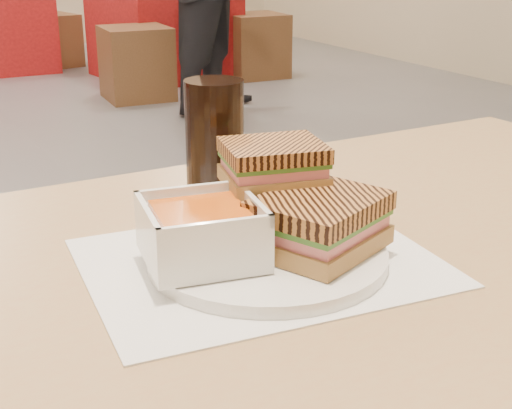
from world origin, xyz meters
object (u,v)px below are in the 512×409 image
main_table (335,323)px  soup_bowl (202,234)px  bg_table_1 (164,24)px  cola_glass (215,143)px  bg_chair_1l (137,63)px  plate (267,256)px  bg_chair_1r (255,45)px  bg_chair_2r (52,41)px  panini_lower (319,223)px

main_table → soup_bowl: bearing=-176.5°
main_table → bg_table_1: bg_table_1 is taller
cola_glass → bg_chair_1l: (1.34, 3.97, -0.59)m
plate → cola_glass: bearing=79.6°
bg_chair_1r → main_table: bearing=-117.9°
soup_bowl → cola_glass: size_ratio=0.83×
bg_chair_2r → bg_table_1: bearing=-53.4°
bg_chair_2r → main_table: bearing=-100.9°
bg_chair_1l → bg_chair_2r: 1.58m
soup_bowl → bg_table_1: 5.23m
main_table → bg_table_1: bearing=70.0°
bg_chair_1r → bg_table_1: bearing=149.7°
panini_lower → bg_table_1: bearing=69.6°
soup_bowl → bg_chair_1r: (2.55, 4.49, -0.55)m
main_table → soup_bowl: size_ratio=8.90×
cola_glass → bg_chair_2r: 5.70m
bg_chair_1l → bg_chair_2r: bearing=96.0°
main_table → soup_bowl: soup_bowl is taller
bg_chair_1l → bg_chair_1r: size_ratio=1.00×
soup_bowl → bg_chair_1r: bearing=60.4°
main_table → panini_lower: size_ratio=7.37×
soup_bowl → bg_table_1: (1.94, 4.85, -0.39)m
bg_chair_1l → panini_lower: bearing=-107.6°
panini_lower → bg_chair_1r: 5.16m
plate → bg_chair_1l: plate is taller
panini_lower → main_table: bearing=38.2°
main_table → bg_table_1: size_ratio=1.18×
main_table → plate: (-0.11, -0.02, 0.12)m
soup_bowl → bg_chair_1r: soup_bowl is taller
cola_glass → main_table: bearing=-67.7°
panini_lower → bg_chair_1l: 4.43m
main_table → bg_chair_1l: (1.27, 4.14, -0.39)m
plate → bg_table_1: size_ratio=0.25×
soup_bowl → cola_glass: 0.22m
panini_lower → bg_chair_2r: panini_lower is taller
panini_lower → bg_chair_1r: size_ratio=0.34×
bg_table_1 → cola_glass: bearing=-111.4°
bg_table_1 → main_table: bearing=-110.0°
cola_glass → bg_chair_1l: 4.23m
panini_lower → bg_chair_1r: panini_lower is taller
main_table → bg_chair_2r: size_ratio=2.63×
main_table → bg_chair_1r: (2.37, 4.48, -0.39)m
bg_chair_1l → soup_bowl: bearing=-109.2°
soup_bowl → bg_chair_1l: 4.43m
plate → soup_bowl: soup_bowl is taller
panini_lower → bg_table_1: 5.22m
cola_glass → bg_chair_1l: cola_glass is taller
bg_chair_1l → bg_chair_1r: (1.10, 0.33, 0.00)m
bg_chair_1r → bg_chair_2r: bearing=135.6°
soup_bowl → bg_table_1: soup_bowl is taller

